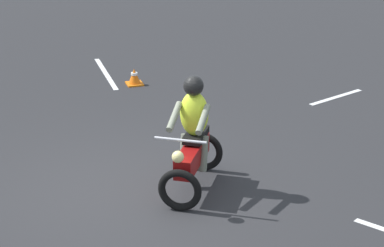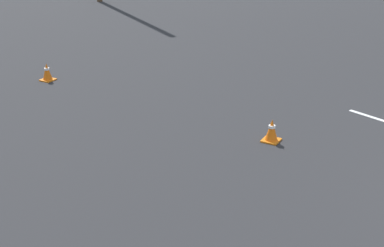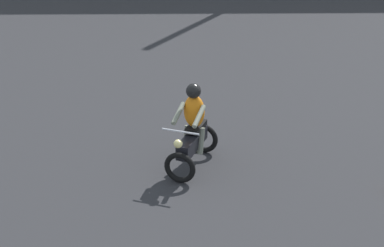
# 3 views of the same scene
# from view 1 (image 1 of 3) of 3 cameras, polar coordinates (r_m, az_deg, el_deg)

# --- Properties ---
(ground_plane) EXTENTS (120.00, 120.00, 0.00)m
(ground_plane) POSITION_cam_1_polar(r_m,az_deg,el_deg) (10.61, -5.20, -5.20)
(ground_plane) COLOR #28282B
(motorcycle_rider_foreground) EXTENTS (1.51, 1.24, 1.66)m
(motorcycle_rider_foreground) POSITION_cam_1_polar(r_m,az_deg,el_deg) (10.37, 0.05, -1.34)
(motorcycle_rider_foreground) COLOR black
(motorcycle_rider_foreground) RESTS_ON ground
(traffic_cone_near_left) EXTENTS (0.32, 0.32, 0.32)m
(traffic_cone_near_left) POSITION_cam_1_polar(r_m,az_deg,el_deg) (14.87, -4.41, 3.55)
(traffic_cone_near_left) COLOR orange
(traffic_cone_near_left) RESTS_ON ground
(lane_stripe_e) EXTENTS (2.16, 0.11, 0.01)m
(lane_stripe_e) POSITION_cam_1_polar(r_m,az_deg,el_deg) (15.63, -6.58, 3.81)
(lane_stripe_e) COLOR silver
(lane_stripe_e) RESTS_ON ground
(lane_stripe_s) EXTENTS (0.58, 1.31, 0.01)m
(lane_stripe_s) POSITION_cam_1_polar(r_m,az_deg,el_deg) (14.43, 10.92, 1.99)
(lane_stripe_s) COLOR silver
(lane_stripe_s) RESTS_ON ground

